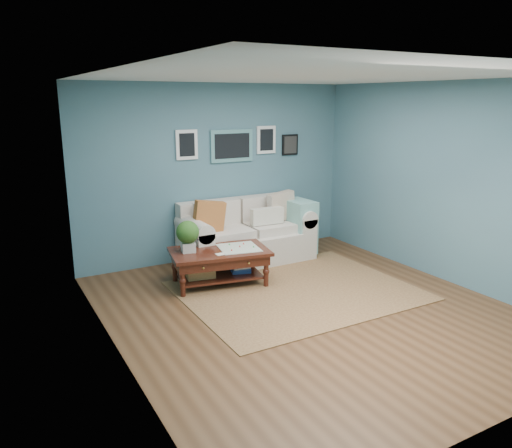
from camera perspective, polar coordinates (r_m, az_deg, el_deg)
room_shell at (r=5.75m, az=6.14°, el=2.99°), size 5.00×5.02×2.70m
area_rug at (r=6.65m, az=4.70°, el=-7.59°), size 2.92×2.34×0.01m
loveseat at (r=7.75m, az=-0.58°, el=-1.07°), size 2.06×0.93×1.06m
coffee_table at (r=6.74m, az=-4.78°, el=-3.69°), size 1.42×0.99×0.91m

